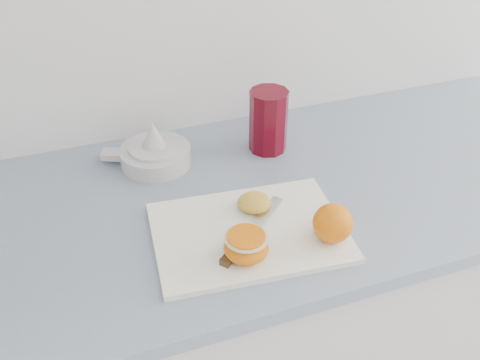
# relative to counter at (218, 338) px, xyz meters

# --- Properties ---
(counter) EXTENTS (2.57, 0.64, 0.89)m
(counter) POSITION_rel_counter_xyz_m (0.00, 0.00, 0.00)
(counter) COLOR silver
(counter) RESTS_ON ground
(cutting_board) EXTENTS (0.38, 0.28, 0.01)m
(cutting_board) POSITION_rel_counter_xyz_m (0.03, -0.13, 0.45)
(cutting_board) COLOR white
(cutting_board) RESTS_ON counter
(whole_orange) EXTENTS (0.07, 0.07, 0.07)m
(whole_orange) POSITION_rel_counter_xyz_m (0.16, -0.20, 0.49)
(whole_orange) COLOR orange
(whole_orange) RESTS_ON cutting_board
(half_orange) EXTENTS (0.08, 0.08, 0.05)m
(half_orange) POSITION_rel_counter_xyz_m (-0.00, -0.20, 0.48)
(half_orange) COLOR orange
(half_orange) RESTS_ON cutting_board
(squeezed_shell) EXTENTS (0.07, 0.07, 0.03)m
(squeezed_shell) POSITION_rel_counter_xyz_m (0.06, -0.07, 0.47)
(squeezed_shell) COLOR gold
(squeezed_shell) RESTS_ON cutting_board
(paring_knife) EXTENTS (0.17, 0.15, 0.01)m
(paring_knife) POSITION_rel_counter_xyz_m (0.00, -0.16, 0.46)
(paring_knife) COLOR #47351B
(paring_knife) RESTS_ON cutting_board
(citrus_juicer) EXTENTS (0.19, 0.16, 0.10)m
(citrus_juicer) POSITION_rel_counter_xyz_m (-0.08, 0.17, 0.47)
(citrus_juicer) COLOR silver
(citrus_juicer) RESTS_ON counter
(red_tumbler) EXTENTS (0.09, 0.09, 0.15)m
(red_tumbler) POSITION_rel_counter_xyz_m (0.18, 0.14, 0.51)
(red_tumbler) COLOR #5E0514
(red_tumbler) RESTS_ON counter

